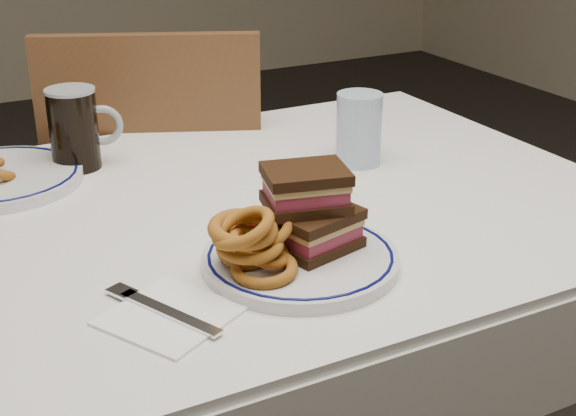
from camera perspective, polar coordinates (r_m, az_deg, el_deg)
name	(u,v)px	position (r m, az deg, el deg)	size (l,w,h in m)	color
dining_table	(224,270)	(1.27, -4.58, -4.39)	(1.27, 0.87, 0.75)	silver
chair_far	(163,216)	(1.80, -8.91, -0.58)	(0.57, 0.57, 0.94)	#4B2618
main_plate	(300,259)	(1.05, 0.88, -3.63)	(0.26, 0.26, 0.02)	silver
reuben_sandwich	(311,209)	(1.04, 1.64, -0.06)	(0.13, 0.12, 0.11)	black
onion_rings_main	(252,242)	(1.00, -2.60, -2.40)	(0.12, 0.13, 0.09)	brown
ketchup_ramekin	(247,229)	(1.08, -2.95, -1.52)	(0.05, 0.05, 0.03)	silver
beer_mug	(75,128)	(1.41, -14.88, 5.52)	(0.12, 0.08, 0.14)	black
water_glass	(359,129)	(1.39, 5.06, 5.62)	(0.08, 0.08, 0.13)	#A6BDD6
napkin_fork	(168,314)	(0.95, -8.53, -7.48)	(0.18, 0.19, 0.01)	white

